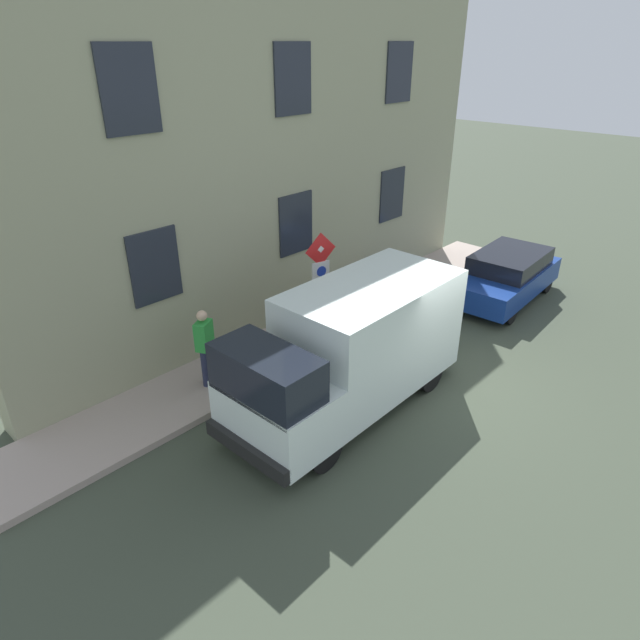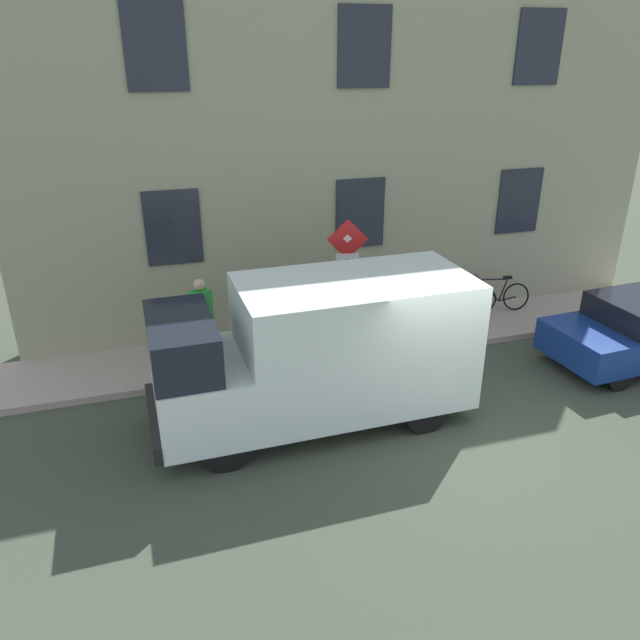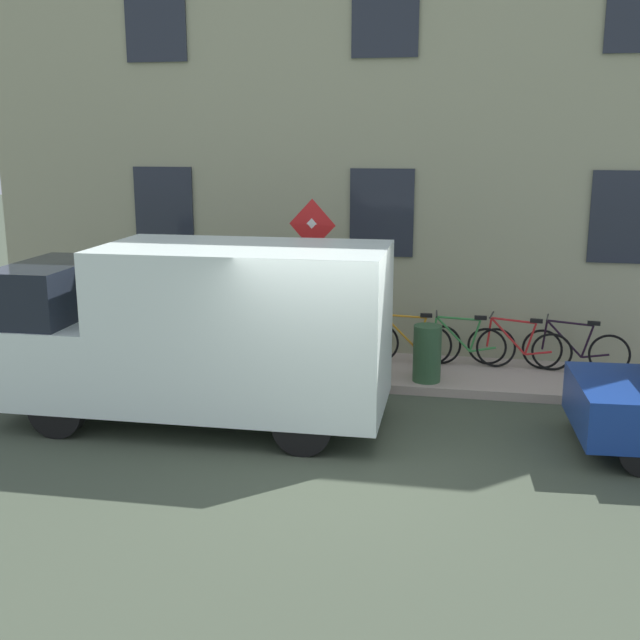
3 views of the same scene
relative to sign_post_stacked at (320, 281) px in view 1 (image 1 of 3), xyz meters
The scene contains 12 objects.
ground_plane 3.40m from the sign_post_stacked, 162.14° to the right, with size 80.00×80.00×0.00m, color #3D4536.
sidewalk_slab 2.12m from the sign_post_stacked, 49.79° to the right, with size 1.89×16.42×0.14m, color #AA988C.
building_facade 3.16m from the sign_post_stacked, 23.34° to the right, with size 0.75×14.42×8.22m.
sign_post_stacked is the anchor object (origin of this frame).
delivery_van 2.27m from the sign_post_stacked, 149.10° to the left, with size 2.07×5.36×2.50m.
parked_hatchback 6.22m from the sign_post_stacked, 106.61° to the right, with size 1.98×4.09×1.38m.
bicycle_black 4.51m from the sign_post_stacked, 74.73° to the right, with size 0.47×1.71×0.89m.
bicycle_red 3.70m from the sign_post_stacked, 70.80° to the right, with size 0.49×1.71×0.89m.
bicycle_green 2.94m from the sign_post_stacked, 64.35° to the right, with size 0.46×1.71×0.89m.
bicycle_orange 2.28m from the sign_post_stacked, 52.24° to the right, with size 0.46×1.71×0.89m.
pedestrian 2.95m from the sign_post_stacked, 76.45° to the left, with size 0.42×0.48×1.72m.
litter_bin 2.21m from the sign_post_stacked, 85.33° to the right, with size 0.44×0.44×0.90m, color #2D5133.
Camera 1 is at (-5.09, 9.18, 6.68)m, focal length 30.79 mm.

